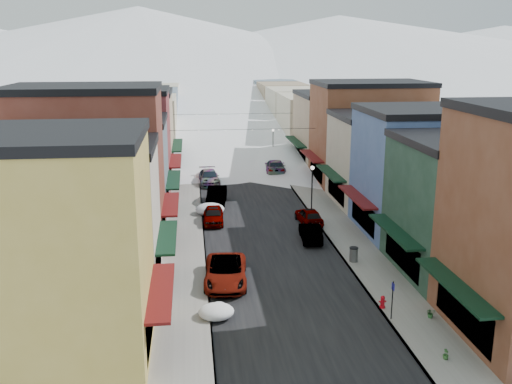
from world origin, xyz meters
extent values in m
plane|color=gray|center=(0.00, 0.00, 0.00)|extent=(600.00, 600.00, 0.00)
cube|color=black|center=(0.00, 60.00, 0.01)|extent=(10.00, 160.00, 0.01)
cube|color=gray|center=(-6.60, 60.00, 0.07)|extent=(3.20, 160.00, 0.15)
cube|color=gray|center=(6.60, 60.00, 0.07)|extent=(3.20, 160.00, 0.15)
cube|color=slate|center=(-5.05, 60.00, 0.07)|extent=(0.10, 160.00, 0.15)
cube|color=slate|center=(5.05, 60.00, 0.07)|extent=(0.10, 160.00, 0.15)
cube|color=gold|center=(-13.20, 4.00, 5.50)|extent=(10.00, 8.50, 11.00)
cube|color=black|center=(-13.20, 4.00, 11.25)|extent=(10.20, 8.70, 0.50)
cube|color=#5C0F10|center=(-7.60, 4.00, 3.20)|extent=(1.20, 7.22, 0.15)
cube|color=beige|center=(-13.20, 12.50, 4.50)|extent=(10.00, 8.00, 9.00)
cube|color=black|center=(-13.20, 12.50, 9.25)|extent=(10.20, 8.20, 0.50)
cube|color=black|center=(-7.60, 12.50, 3.20)|extent=(1.20, 6.80, 0.15)
cube|color=maroon|center=(-13.70, 20.50, 6.00)|extent=(11.00, 8.00, 12.00)
cube|color=black|center=(-13.70, 20.50, 12.25)|extent=(11.20, 8.20, 0.50)
cube|color=#5C0F10|center=(-7.60, 20.50, 3.20)|extent=(1.20, 6.80, 0.15)
cube|color=slate|center=(-13.20, 29.00, 4.25)|extent=(10.00, 9.00, 8.50)
cube|color=black|center=(-13.20, 29.00, 8.75)|extent=(10.20, 9.20, 0.50)
cube|color=black|center=(-7.60, 29.00, 3.20)|extent=(1.20, 7.65, 0.15)
cube|color=maroon|center=(-14.20, 38.00, 5.25)|extent=(12.00, 9.00, 10.50)
cube|color=black|center=(-14.20, 38.00, 10.75)|extent=(12.20, 9.20, 0.50)
cube|color=#5C0F10|center=(-7.60, 38.00, 3.20)|extent=(1.20, 7.65, 0.15)
cube|color=tan|center=(-13.20, 48.00, 4.75)|extent=(10.00, 11.00, 9.50)
cube|color=black|center=(-13.20, 48.00, 9.75)|extent=(10.20, 11.20, 0.50)
cube|color=black|center=(-7.60, 48.00, 3.20)|extent=(1.20, 9.35, 0.15)
cube|color=black|center=(7.60, 3.00, 3.20)|extent=(1.20, 7.65, 0.15)
cube|color=#1B382A|center=(13.20, 12.00, 4.50)|extent=(10.00, 9.00, 9.00)
cube|color=black|center=(13.20, 12.00, 9.25)|extent=(10.20, 9.20, 0.50)
cube|color=black|center=(7.60, 12.00, 3.20)|extent=(1.20, 7.65, 0.15)
cube|color=#425D95|center=(13.20, 21.00, 5.00)|extent=(10.00, 9.00, 10.00)
cube|color=black|center=(13.20, 21.00, 10.25)|extent=(10.20, 9.20, 0.50)
cube|color=#5C0F10|center=(7.60, 21.00, 3.20)|extent=(1.20, 7.65, 0.15)
cube|color=#B4AA91|center=(13.70, 30.00, 4.25)|extent=(11.00, 9.00, 8.50)
cube|color=black|center=(13.70, 30.00, 8.75)|extent=(11.20, 9.20, 0.50)
cube|color=black|center=(7.60, 30.00, 3.20)|extent=(1.20, 7.65, 0.15)
cube|color=brown|center=(14.20, 39.00, 5.50)|extent=(12.00, 9.00, 11.00)
cube|color=black|center=(14.20, 39.00, 11.25)|extent=(12.20, 9.20, 0.50)
cube|color=#5C0F10|center=(7.60, 39.00, 3.20)|extent=(1.20, 7.65, 0.15)
cube|color=#9F8568|center=(13.20, 49.00, 4.50)|extent=(10.00, 11.00, 9.00)
cube|color=black|center=(13.20, 49.00, 9.25)|extent=(10.20, 11.20, 0.50)
cube|color=black|center=(7.60, 49.00, 3.20)|extent=(1.20, 9.35, 0.15)
cube|color=gray|center=(-12.50, 62.00, 4.00)|extent=(9.00, 13.00, 8.00)
cube|color=gray|center=(12.50, 62.00, 4.00)|extent=(9.00, 13.00, 8.00)
cube|color=gray|center=(-12.50, 76.00, 4.00)|extent=(9.00, 13.00, 8.00)
cube|color=gray|center=(12.50, 76.00, 4.00)|extent=(9.00, 13.00, 8.00)
cube|color=gray|center=(-12.50, 90.00, 4.00)|extent=(9.00, 13.00, 8.00)
cube|color=gray|center=(12.50, 90.00, 4.00)|extent=(9.00, 13.00, 8.00)
cube|color=gray|center=(-12.50, 104.00, 4.00)|extent=(9.00, 13.00, 8.00)
cube|color=gray|center=(12.50, 104.00, 4.00)|extent=(9.00, 13.00, 8.00)
cube|color=silver|center=(0.00, 225.00, 6.00)|extent=(360.00, 40.00, 12.00)
cone|color=white|center=(-30.00, 275.00, 17.00)|extent=(300.00, 300.00, 34.00)
cone|color=white|center=(70.00, 270.00, 15.00)|extent=(320.00, 320.00, 30.00)
cone|color=white|center=(170.00, 290.00, 13.00)|extent=(280.00, 280.00, 26.00)
cylinder|color=black|center=(0.00, 40.00, 6.20)|extent=(16.40, 0.04, 0.04)
cylinder|color=black|center=(0.00, 55.00, 6.20)|extent=(16.40, 0.04, 0.04)
imported|color=white|center=(-3.83, 11.95, 0.82)|extent=(3.16, 6.08, 1.63)
imported|color=#A7ABAF|center=(-4.09, 25.30, 0.75)|extent=(1.94, 4.45, 1.49)
imported|color=black|center=(-3.50, 31.56, 0.85)|extent=(2.38, 5.31, 1.69)
imported|color=#9C9FA4|center=(-3.95, 40.10, 0.78)|extent=(2.48, 5.51, 1.57)
imported|color=black|center=(3.50, 19.69, 0.71)|extent=(1.82, 4.40, 1.42)
imported|color=gray|center=(4.30, 24.15, 0.73)|extent=(2.09, 4.42, 1.46)
imported|color=black|center=(4.30, 44.75, 0.85)|extent=(2.82, 6.03, 1.70)
imported|color=gray|center=(-1.66, 60.30, 0.69)|extent=(1.86, 4.11, 1.37)
imported|color=silver|center=(1.39, 74.68, 0.76)|extent=(2.83, 5.62, 1.53)
cylinder|color=red|center=(5.20, 6.94, 0.20)|extent=(0.34, 0.34, 0.10)
cylinder|color=red|center=(5.20, 6.94, 0.45)|extent=(0.24, 0.24, 0.60)
sphere|color=red|center=(5.20, 6.94, 0.79)|extent=(0.26, 0.26, 0.26)
cylinder|color=red|center=(5.20, 6.94, 0.55)|extent=(0.45, 0.10, 0.10)
cylinder|color=black|center=(5.22, 5.47, 1.31)|extent=(0.06, 0.06, 2.32)
cube|color=#1D1B98|center=(5.22, 5.47, 2.15)|extent=(0.06, 0.32, 0.42)
cylinder|color=#5D6063|center=(5.57, 14.44, 0.66)|extent=(0.59, 0.59, 1.02)
cylinder|color=black|center=(5.57, 14.44, 1.19)|extent=(0.63, 0.63, 0.07)
cylinder|color=black|center=(5.20, 27.32, 0.20)|extent=(0.30, 0.30, 0.10)
cylinder|color=black|center=(5.20, 27.32, 2.18)|extent=(0.12, 0.12, 4.06)
sphere|color=white|center=(5.20, 27.32, 4.36)|extent=(0.37, 0.37, 0.37)
cylinder|color=black|center=(5.34, 53.65, 0.20)|extent=(0.28, 0.28, 0.09)
cylinder|color=black|center=(5.34, 53.65, 2.03)|extent=(0.11, 0.11, 3.76)
sphere|color=white|center=(5.34, 53.65, 4.05)|extent=(0.34, 0.34, 0.34)
imported|color=#2E6831|center=(7.54, 5.39, 0.43)|extent=(0.52, 0.45, 0.56)
imported|color=#32622C|center=(6.45, 1.00, 0.42)|extent=(0.42, 0.42, 0.54)
ellipsoid|color=white|center=(-4.70, 6.94, 0.44)|extent=(2.08, 1.76, 0.88)
ellipsoid|color=white|center=(-4.50, 8.14, 0.22)|extent=(0.89, 0.80, 0.45)
ellipsoid|color=white|center=(-4.30, 27.79, 0.56)|extent=(2.67, 2.26, 1.13)
ellipsoid|color=white|center=(-4.10, 28.99, 0.29)|extent=(1.14, 1.03, 0.57)
ellipsoid|color=white|center=(-4.30, 42.27, 0.51)|extent=(2.42, 2.05, 1.02)
ellipsoid|color=white|center=(-4.10, 43.47, 0.26)|extent=(1.04, 0.93, 0.52)
camera|label=1|loc=(-5.85, -23.19, 15.34)|focal=40.00mm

